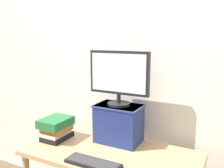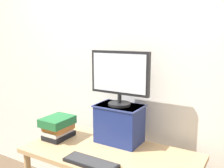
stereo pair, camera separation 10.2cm
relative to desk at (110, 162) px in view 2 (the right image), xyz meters
The scene contains 6 objects.
back_wall 0.81m from the desk, 90.00° to the left, with size 7.00×0.08×2.60m.
desk is the anchor object (origin of this frame).
riser_box 0.32m from the desk, 98.96° to the left, with size 0.38×0.26×0.31m.
computer_monitor 0.67m from the desk, 99.03° to the left, with size 0.51×0.18×0.44m.
keyboard 0.25m from the desk, 93.28° to the right, with size 0.39×0.14×0.02m.
book_stack 0.55m from the desk, behind, with size 0.21×0.26×0.19m.
Camera 2 is at (0.92, -1.51, 1.58)m, focal length 40.00 mm.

